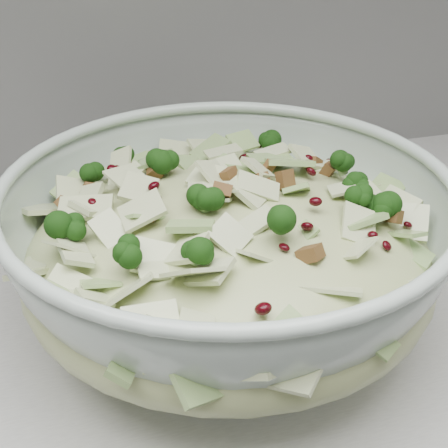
# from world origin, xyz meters

# --- Properties ---
(mixing_bowl) EXTENTS (0.53, 0.53, 0.16)m
(mixing_bowl) POSITION_xyz_m (-0.47, 1.60, 0.98)
(mixing_bowl) COLOR #ADBFB3
(mixing_bowl) RESTS_ON counter
(salad) EXTENTS (0.52, 0.52, 0.16)m
(salad) POSITION_xyz_m (-0.47, 1.60, 1.01)
(salad) COLOR #C3CE8D
(salad) RESTS_ON mixing_bowl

